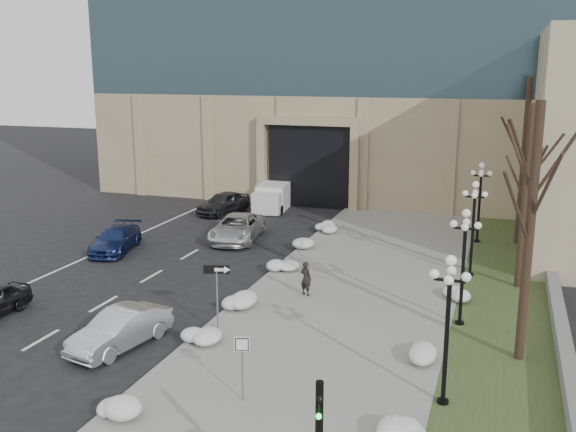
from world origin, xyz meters
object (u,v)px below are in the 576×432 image
object	(u,v)px
car_d	(237,228)
keep_sign	(242,355)
one_way_sign	(221,278)
car_c	(116,240)
car_b	(120,329)
box_truck	(274,196)
lamppost_c	(474,216)
lamppost_a	(448,310)
pedestrian	(306,278)
car_e	(224,203)
lamppost_b	(464,252)
lamppost_d	(480,192)

from	to	relation	value
car_d	keep_sign	xyz separation A→B (m)	(7.74, -17.48, 0.86)
one_way_sign	car_c	bearing A→B (deg)	123.43
car_b	box_truck	distance (m)	24.51
lamppost_c	car_d	bearing A→B (deg)	168.98
car_b	car_d	distance (m)	15.30
one_way_sign	lamppost_a	bearing A→B (deg)	-35.07
pedestrian	lamppost_c	world-z (taller)	lamppost_c
pedestrian	box_truck	world-z (taller)	box_truck
car_b	car_d	world-z (taller)	car_d
car_e	keep_sign	world-z (taller)	keep_sign
keep_sign	lamppost_a	bearing A→B (deg)	-1.41
car_c	lamppost_c	distance (m)	19.21
car_b	lamppost_c	bearing A→B (deg)	58.85
pedestrian	box_truck	bearing A→B (deg)	-43.66
keep_sign	lamppost_b	distance (m)	10.26
one_way_sign	pedestrian	bearing A→B (deg)	51.99
car_c	lamppost_c	size ratio (longest dim) A/B	0.96
car_d	car_e	world-z (taller)	car_e
pedestrian	lamppost_a	world-z (taller)	lamppost_a
car_c	keep_sign	distance (m)	18.63
box_truck	one_way_sign	size ratio (longest dim) A/B	2.18
car_d	lamppost_a	xyz separation A→B (m)	(13.52, -15.63, 2.32)
box_truck	car_d	bearing A→B (deg)	-90.84
lamppost_a	lamppost_c	world-z (taller)	same
box_truck	lamppost_a	bearing A→B (deg)	-66.68
pedestrian	lamppost_b	xyz separation A→B (m)	(6.73, -1.12, 2.17)
car_d	pedestrian	xyz separation A→B (m)	(6.79, -8.02, 0.15)
box_truck	one_way_sign	distance (m)	22.87
car_c	lamppost_d	xyz separation A→B (m)	(18.98, 8.23, 2.41)
pedestrian	one_way_sign	xyz separation A→B (m)	(-1.84, -4.86, 1.38)
one_way_sign	lamppost_d	world-z (taller)	lamppost_d
car_d	lamppost_d	world-z (taller)	lamppost_d
car_e	box_truck	world-z (taller)	box_truck
car_d	lamppost_a	size ratio (longest dim) A/B	1.13
car_d	pedestrian	world-z (taller)	pedestrian
car_d	lamppost_b	distance (m)	16.48
car_d	pedestrian	size ratio (longest dim) A/B	3.45
box_truck	one_way_sign	world-z (taller)	one_way_sign
car_b	one_way_sign	world-z (taller)	one_way_sign
car_b	car_d	bearing A→B (deg)	108.83
lamppost_c	pedestrian	bearing A→B (deg)	-141.35
car_b	car_e	distance (m)	22.19
box_truck	lamppost_b	xyz separation A→B (m)	(14.51, -18.29, 2.18)
pedestrian	keep_sign	world-z (taller)	keep_sign
car_d	car_e	bearing A→B (deg)	112.04
lamppost_d	box_truck	bearing A→B (deg)	159.97
car_b	box_truck	bearing A→B (deg)	108.44
car_b	lamppost_a	bearing A→B (deg)	9.34
car_c	keep_sign	bearing A→B (deg)	-58.11
car_e	lamppost_c	size ratio (longest dim) A/B	0.94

